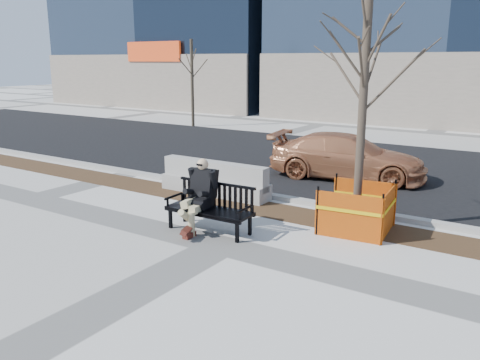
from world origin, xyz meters
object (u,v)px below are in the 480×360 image
object	(u,v)px
seated_man	(201,228)
jersey_barrier_left	(215,194)
bench	(210,231)
sedan	(346,178)
tree_fence	(355,230)

from	to	relation	value
seated_man	jersey_barrier_left	bearing A→B (deg)	117.88
jersey_barrier_left	bench	bearing A→B (deg)	-56.18
bench	sedan	world-z (taller)	sedan
tree_fence	sedan	xyz separation A→B (m)	(-1.98, 4.51, 0.00)
bench	sedan	xyz separation A→B (m)	(0.65, 6.32, 0.00)
sedan	bench	bearing A→B (deg)	165.22
seated_man	tree_fence	size ratio (longest dim) A/B	0.30
bench	tree_fence	xyz separation A→B (m)	(2.63, 1.81, 0.00)
seated_man	tree_fence	bearing A→B (deg)	29.42
seated_man	sedan	xyz separation A→B (m)	(0.92, 6.28, 0.00)
tree_fence	jersey_barrier_left	size ratio (longest dim) A/B	1.63
bench	sedan	bearing A→B (deg)	82.14
seated_man	tree_fence	distance (m)	3.39
bench	seated_man	world-z (taller)	seated_man
tree_fence	jersey_barrier_left	world-z (taller)	tree_fence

